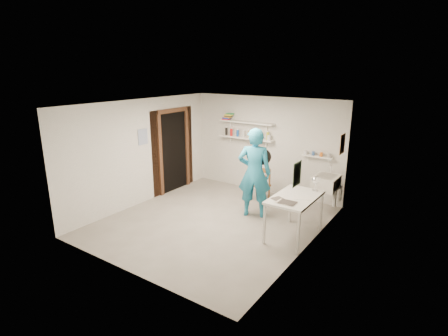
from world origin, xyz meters
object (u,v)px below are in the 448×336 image
Objects in this scene: man at (254,173)px; wall_clock at (263,157)px; work_table at (294,217)px; desk_lamp at (316,180)px; belfast_sink at (326,183)px; wooden_chair at (260,185)px.

wall_clock is at bearing -134.24° from man.
work_table is (1.10, -0.44, -0.55)m from man.
work_table is 0.81m from desk_lamp.
man reaches higher than belfast_sink.
wall_clock is 2.27× the size of desk_lamp.
man is 12.65× the size of desk_lamp.
wall_clock is 1.25m from desk_lamp.
desk_lamp reaches higher than wooden_chair.
wooden_chair is at bearing 137.74° from work_table.
belfast_sink reaches higher than work_table.
belfast_sink is 1.54m from wooden_chair.
belfast_sink is at bearing 11.76° from wall_clock.
wooden_chair is at bearing 153.68° from desk_lamp.
wooden_chair is at bearing 99.13° from wall_clock.
desk_lamp is (1.30, 0.04, 0.07)m from man.
wall_clock is at bearing -146.12° from belfast_sink.
wooden_chair and work_table have the same top height.
desk_lamp is at bearing -29.98° from wall_clock.
work_table is at bearing -24.26° from wooden_chair.
wall_clock is at bearing -40.75° from wooden_chair.
wooden_chair is 5.34× the size of desk_lamp.
wooden_chair is (-0.29, 0.83, -0.55)m from man.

